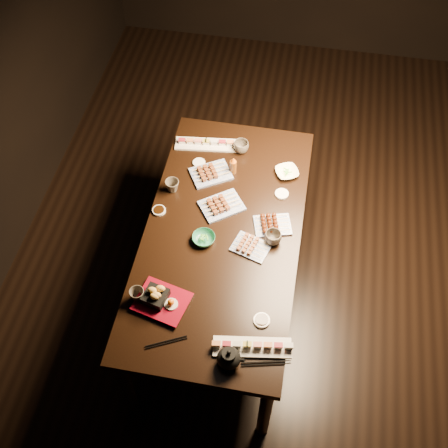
{
  "coord_description": "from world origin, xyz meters",
  "views": [
    {
      "loc": [
        -0.12,
        -2.23,
        3.4
      ],
      "look_at": [
        -0.47,
        -0.33,
        0.77
      ],
      "focal_mm": 45.0,
      "sensor_mm": 36.0,
      "label": 1
    }
  ],
  "objects": [
    {
      "name": "teacup_far_right",
      "position": [
        -0.47,
        0.28,
        0.79
      ],
      "size": [
        0.13,
        0.13,
        0.08
      ],
      "primitive_type": "imported",
      "rotation": [
        0.0,
        0.0,
        0.4
      ],
      "color": "#4E463C",
      "rests_on": "dining_table"
    },
    {
      "name": "tempura_tray",
      "position": [
        -0.7,
        -0.89,
        0.8
      ],
      "size": [
        0.31,
        0.27,
        0.1
      ],
      "primitive_type": null,
      "rotation": [
        0.0,
        0.0,
        -0.23
      ],
      "color": "black",
      "rests_on": "dining_table"
    },
    {
      "name": "yakitori_plate_right",
      "position": [
        -0.29,
        -0.46,
        0.78
      ],
      "size": [
        0.24,
        0.2,
        0.05
      ],
      "primitive_type": null,
      "rotation": [
        0.0,
        0.0,
        -0.3
      ],
      "color": "#828EB6",
      "rests_on": "dining_table"
    },
    {
      "name": "edamame_bowl_cream",
      "position": [
        -0.16,
        0.13,
        0.77
      ],
      "size": [
        0.19,
        0.19,
        0.03
      ],
      "primitive_type": "imported",
      "rotation": [
        0.0,
        0.0,
        0.48
      ],
      "color": "white",
      "rests_on": "dining_table"
    },
    {
      "name": "sauce_dish_east",
      "position": [
        -0.17,
        -0.04,
        0.76
      ],
      "size": [
        0.08,
        0.08,
        0.01
      ],
      "primitive_type": "cylinder",
      "rotation": [
        0.0,
        0.0,
        0.01
      ],
      "color": "white",
      "rests_on": "dining_table"
    },
    {
      "name": "sauce_dish_se",
      "position": [
        -0.17,
        -0.9,
        0.76
      ],
      "size": [
        0.11,
        0.11,
        0.02
      ],
      "primitive_type": "cylinder",
      "rotation": [
        0.0,
        0.0,
        -0.32
      ],
      "color": "white",
      "rests_on": "dining_table"
    },
    {
      "name": "chopsticks_near",
      "position": [
        -0.63,
        -1.11,
        0.75
      ],
      "size": [
        0.2,
        0.11,
        0.01
      ],
      "primitive_type": null,
      "rotation": [
        0.0,
        0.0,
        0.45
      ],
      "color": "black",
      "rests_on": "dining_table"
    },
    {
      "name": "sauce_dish_west",
      "position": [
        -0.87,
        -0.3,
        0.76
      ],
      "size": [
        0.08,
        0.08,
        0.01
      ],
      "primitive_type": "cylinder",
      "rotation": [
        0.0,
        0.0,
        0.04
      ],
      "color": "white",
      "rests_on": "dining_table"
    },
    {
      "name": "sushi_platter_far",
      "position": [
        -0.7,
        0.29,
        0.77
      ],
      "size": [
        0.41,
        0.16,
        0.05
      ],
      "primitive_type": null,
      "rotation": [
        0.0,
        0.0,
        3.26
      ],
      "color": "white",
      "rests_on": "dining_table"
    },
    {
      "name": "yakitori_plate_left",
      "position": [
        -0.62,
        0.04,
        0.78
      ],
      "size": [
        0.3,
        0.27,
        0.06
      ],
      "primitive_type": null,
      "rotation": [
        0.0,
        0.0,
        0.54
      ],
      "color": "#828EB6",
      "rests_on": "dining_table"
    },
    {
      "name": "condiment_bottle",
      "position": [
        -0.49,
        0.09,
        0.81
      ],
      "size": [
        0.05,
        0.05,
        0.13
      ],
      "primitive_type": "cylinder",
      "rotation": [
        0.0,
        0.0,
        0.41
      ],
      "color": "brown",
      "rests_on": "dining_table"
    },
    {
      "name": "teapot",
      "position": [
        -0.3,
        -1.15,
        0.81
      ],
      "size": [
        0.15,
        0.15,
        0.12
      ],
      "primitive_type": null,
      "rotation": [
        0.0,
        0.0,
        -0.07
      ],
      "color": "black",
      "rests_on": "dining_table"
    },
    {
      "name": "sushi_platter_near",
      "position": [
        -0.19,
        -1.06,
        0.77
      ],
      "size": [
        0.41,
        0.17,
        0.05
      ],
      "primitive_type": null,
      "rotation": [
        0.0,
        0.0,
        0.15
      ],
      "color": "white",
      "rests_on": "dining_table"
    },
    {
      "name": "ground",
      "position": [
        0.0,
        0.0,
        0.0
      ],
      "size": [
        5.0,
        5.0,
        0.0
      ],
      "primitive_type": "plane",
      "color": "black",
      "rests_on": "ground"
    },
    {
      "name": "sauce_dish_nw",
      "position": [
        -0.71,
        0.12,
        0.76
      ],
      "size": [
        0.1,
        0.1,
        0.01
      ],
      "primitive_type": "cylinder",
      "rotation": [
        0.0,
        0.0,
        -0.32
      ],
      "color": "white",
      "rests_on": "dining_table"
    },
    {
      "name": "chopsticks_se",
      "position": [
        -0.11,
        -1.13,
        0.75
      ],
      "size": [
        0.24,
        0.08,
        0.01
      ],
      "primitive_type": null,
      "rotation": [
        0.0,
        0.0,
        0.23
      ],
      "color": "black",
      "rests_on": "dining_table"
    },
    {
      "name": "tsukune_plate",
      "position": [
        -0.19,
        -0.28,
        0.78
      ],
      "size": [
        0.25,
        0.21,
        0.05
      ],
      "primitive_type": null,
      "rotation": [
        0.0,
        0.0,
        0.27
      ],
      "color": "#828EB6",
      "rests_on": "dining_table"
    },
    {
      "name": "yakitori_plate_center",
      "position": [
        -0.51,
        -0.19,
        0.78
      ],
      "size": [
        0.3,
        0.29,
        0.06
      ],
      "primitive_type": null,
      "rotation": [
        0.0,
        0.0,
        0.63
      ],
      "color": "#828EB6",
      "rests_on": "dining_table"
    },
    {
      "name": "edamame_bowl_green",
      "position": [
        -0.56,
        -0.46,
        0.77
      ],
      "size": [
        0.16,
        0.16,
        0.04
      ],
      "primitive_type": "imported",
      "rotation": [
        0.0,
        0.0,
        -0.23
      ],
      "color": "#297D58",
      "rests_on": "dining_table"
    },
    {
      "name": "teacup_mid_right",
      "position": [
        -0.18,
        -0.39,
        0.79
      ],
      "size": [
        0.11,
        0.11,
        0.08
      ],
      "primitive_type": "imported",
      "rotation": [
        0.0,
        0.0,
        -0.11
      ],
      "color": "#4E463C",
      "rests_on": "dining_table"
    },
    {
      "name": "teacup_near_left",
      "position": [
        -0.84,
        -0.89,
        0.79
      ],
      "size": [
        0.09,
        0.09,
        0.07
      ],
      "primitive_type": "imported",
      "rotation": [
        0.0,
        0.0,
        0.09
      ],
      "color": "#4E463C",
      "rests_on": "dining_table"
    },
    {
      "name": "dining_table",
      "position": [
        -0.47,
        -0.38,
        0.38
      ],
      "size": [
        1.0,
        1.85,
        0.75
      ],
      "primitive_type": "cube",
      "rotation": [
        0.0,
        0.0,
        0.06
      ],
      "color": "black",
      "rests_on": "ground"
    },
    {
      "name": "teacup_far_left",
      "position": [
        -0.83,
        -0.12,
        0.79
      ],
      "size": [
        0.09,
        0.09,
        0.08
      ],
      "primitive_type": "imported",
      "rotation": [
        0.0,
        0.0,
        -0.12
      ],
      "color": "#4E463C",
      "rests_on": "dining_table"
    }
  ]
}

